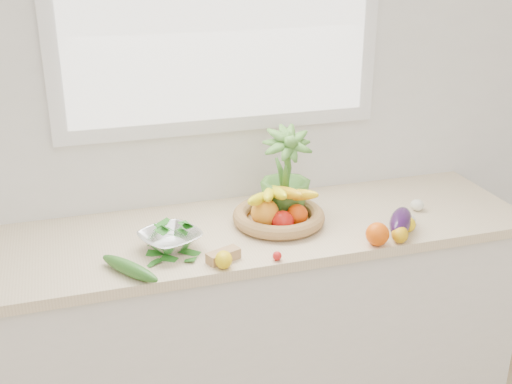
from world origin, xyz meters
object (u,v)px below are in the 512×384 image
object	(u,v)px
apple	(283,222)
fruit_basket	(278,211)
potted_herb	(286,173)
eggplant	(401,222)
cucumber	(129,268)
colander_with_spinach	(170,235)

from	to	relation	value
apple	fruit_basket	distance (m)	0.08
apple	potted_herb	world-z (taller)	potted_herb
eggplant	cucumber	world-z (taller)	eggplant
eggplant	fruit_basket	world-z (taller)	fruit_basket
fruit_basket	potted_herb	bearing A→B (deg)	50.33
fruit_basket	cucumber	bearing A→B (deg)	-158.67
eggplant	cucumber	distance (m)	1.01
cucumber	potted_herb	distance (m)	0.72
fruit_basket	colander_with_spinach	bearing A→B (deg)	-168.01
apple	fruit_basket	xyz separation A→B (m)	(0.01, 0.08, 0.01)
colander_with_spinach	cucumber	bearing A→B (deg)	-138.96
apple	colander_with_spinach	world-z (taller)	colander_with_spinach
potted_herb	colander_with_spinach	world-z (taller)	potted_herb
cucumber	fruit_basket	bearing A→B (deg)	21.33
eggplant	fruit_basket	size ratio (longest dim) A/B	0.56
cucumber	potted_herb	size ratio (longest dim) A/B	0.75
fruit_basket	colander_with_spinach	world-z (taller)	fruit_basket
cucumber	fruit_basket	world-z (taller)	fruit_basket
eggplant	cucumber	xyz separation A→B (m)	(-1.01, -0.03, -0.02)
cucumber	potted_herb	bearing A→B (deg)	24.45
eggplant	colander_with_spinach	distance (m)	0.85
fruit_basket	colander_with_spinach	size ratio (longest dim) A/B	1.38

